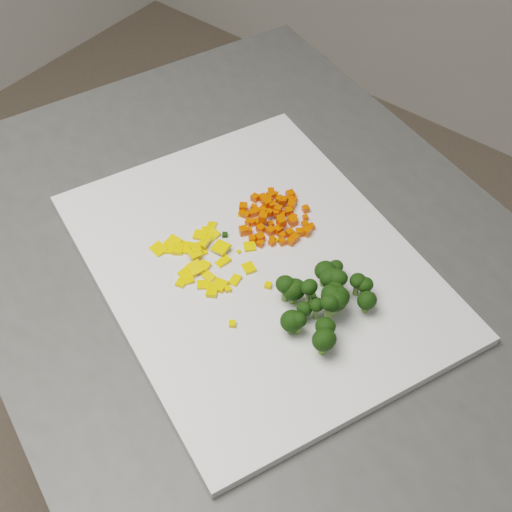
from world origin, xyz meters
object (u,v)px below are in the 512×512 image
Objects in this scene: broccoli_pile at (332,296)px; cutting_board at (256,265)px; pepper_pile at (204,253)px; counter_block at (267,452)px; carrot_pile at (275,211)px.

cutting_board is at bearing 176.34° from broccoli_pile.
cutting_board is 0.06m from pepper_pile.
broccoli_pile is (0.11, -0.01, 0.03)m from cutting_board.
pepper_pile is at bearing -158.17° from counter_block.
carrot_pile is at bearing 124.83° from counter_block.
carrot_pile reaches higher than counter_block.
counter_block is at bearing -55.17° from carrot_pile.
carrot_pile is at bearing 76.03° from pepper_pile.
pepper_pile is (-0.05, -0.03, 0.01)m from cutting_board.
counter_block is at bearing -6.23° from cutting_board.
counter_block is 9.17× the size of carrot_pile.
counter_block is at bearing 21.83° from pepper_pile.
carrot_pile is (-0.03, 0.07, 0.02)m from cutting_board.
counter_block is 0.50m from broccoli_pile.
carrot_pile is (-0.05, 0.07, 0.48)m from counter_block.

